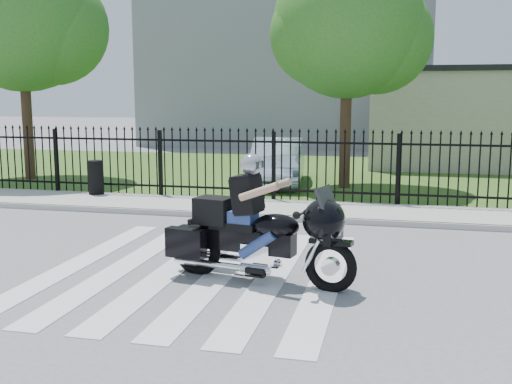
# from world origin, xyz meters

# --- Properties ---
(ground) EXTENTS (120.00, 120.00, 0.00)m
(ground) POSITION_xyz_m (0.00, 0.00, 0.00)
(ground) COLOR slate
(ground) RESTS_ON ground
(crosswalk) EXTENTS (5.00, 5.50, 0.01)m
(crosswalk) POSITION_xyz_m (0.00, 0.00, 0.01)
(crosswalk) COLOR silver
(crosswalk) RESTS_ON ground
(sidewalk) EXTENTS (40.00, 2.00, 0.12)m
(sidewalk) POSITION_xyz_m (0.00, 5.00, 0.06)
(sidewalk) COLOR #ADAAA3
(sidewalk) RESTS_ON ground
(curb) EXTENTS (40.00, 0.12, 0.12)m
(curb) POSITION_xyz_m (0.00, 4.00, 0.06)
(curb) COLOR #ADAAA3
(curb) RESTS_ON ground
(grass_strip) EXTENTS (40.00, 12.00, 0.02)m
(grass_strip) POSITION_xyz_m (0.00, 12.00, 0.01)
(grass_strip) COLOR #2E551D
(grass_strip) RESTS_ON ground
(iron_fence) EXTENTS (26.00, 0.04, 1.80)m
(iron_fence) POSITION_xyz_m (0.00, 6.00, 0.90)
(iron_fence) COLOR black
(iron_fence) RESTS_ON ground
(tree_left) EXTENTS (4.80, 4.80, 7.58)m
(tree_left) POSITION_xyz_m (-8.50, 8.50, 5.17)
(tree_left) COLOR #382316
(tree_left) RESTS_ON ground
(tree_mid) EXTENTS (4.20, 4.20, 6.78)m
(tree_mid) POSITION_xyz_m (1.50, 9.00, 4.67)
(tree_mid) COLOR #382316
(tree_mid) RESTS_ON ground
(building_low) EXTENTS (10.00, 6.00, 3.50)m
(building_low) POSITION_xyz_m (7.00, 16.00, 1.75)
(building_low) COLOR beige
(building_low) RESTS_ON ground
(building_low_roof) EXTENTS (10.20, 6.20, 0.20)m
(building_low_roof) POSITION_xyz_m (7.00, 16.00, 3.60)
(building_low_roof) COLOR black
(building_low_roof) RESTS_ON building_low
(building_tall) EXTENTS (15.00, 10.00, 12.00)m
(building_tall) POSITION_xyz_m (-3.00, 26.00, 6.00)
(building_tall) COLOR gray
(building_tall) RESTS_ON ground
(motorcycle_rider) EXTENTS (2.86, 1.31, 1.91)m
(motorcycle_rider) POSITION_xyz_m (0.99, -0.25, 0.78)
(motorcycle_rider) COLOR black
(motorcycle_rider) RESTS_ON ground
(parked_car) EXTENTS (1.95, 4.36, 1.39)m
(parked_car) POSITION_xyz_m (-0.52, 9.18, 0.71)
(parked_car) COLOR #A9C0D5
(parked_car) RESTS_ON grass_strip
(litter_bin) EXTENTS (0.52, 0.52, 0.88)m
(litter_bin) POSITION_xyz_m (-4.69, 5.70, 0.56)
(litter_bin) COLOR black
(litter_bin) RESTS_ON sidewalk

